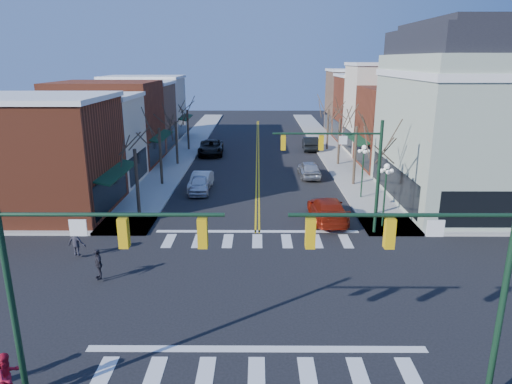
{
  "coord_description": "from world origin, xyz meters",
  "views": [
    {
      "loc": [
        0.05,
        -19.64,
        10.65
      ],
      "look_at": [
        -0.08,
        7.28,
        2.8
      ],
      "focal_mm": 32.0,
      "sensor_mm": 36.0,
      "label": 1
    }
  ],
  "objects_px": {
    "car_right_far": "(310,143)",
    "lamppost_corner": "(386,184)",
    "pedestrian_dark_b": "(76,242)",
    "pedestrian_red_b": "(8,376)",
    "car_right_near": "(328,209)",
    "car_left_far": "(211,148)",
    "pedestrian_dark_a": "(98,264)",
    "car_left_mid": "(201,181)",
    "victorian_corner": "(480,115)",
    "lamppost_midblock": "(363,162)",
    "car_left_near": "(200,184)",
    "car_right_mid": "(309,169)"
  },
  "relations": [
    {
      "from": "car_left_mid",
      "to": "car_right_near",
      "type": "xyz_separation_m",
      "value": [
        9.6,
        -7.78,
        0.08
      ]
    },
    {
      "from": "pedestrian_red_b",
      "to": "pedestrian_dark_a",
      "type": "xyz_separation_m",
      "value": [
        0.04,
        8.35,
        -0.04
      ]
    },
    {
      "from": "lamppost_midblock",
      "to": "pedestrian_red_b",
      "type": "bearing_deg",
      "value": -125.7
    },
    {
      "from": "victorian_corner",
      "to": "car_left_near",
      "type": "xyz_separation_m",
      "value": [
        -21.3,
        2.22,
        -5.95
      ]
    },
    {
      "from": "car_right_mid",
      "to": "lamppost_corner",
      "type": "bearing_deg",
      "value": 102.23
    },
    {
      "from": "lamppost_corner",
      "to": "pedestrian_dark_a",
      "type": "relative_size",
      "value": 2.79
    },
    {
      "from": "car_right_near",
      "to": "pedestrian_red_b",
      "type": "distance_m",
      "value": 21.48
    },
    {
      "from": "car_left_far",
      "to": "car_right_far",
      "type": "height_order",
      "value": "car_left_far"
    },
    {
      "from": "car_left_far",
      "to": "car_right_mid",
      "type": "distance_m",
      "value": 14.72
    },
    {
      "from": "lamppost_corner",
      "to": "car_right_near",
      "type": "xyz_separation_m",
      "value": [
        -3.4,
        1.42,
        -2.16
      ]
    },
    {
      "from": "pedestrian_red_b",
      "to": "lamppost_corner",
      "type": "bearing_deg",
      "value": -17.04
    },
    {
      "from": "pedestrian_dark_b",
      "to": "car_right_far",
      "type": "bearing_deg",
      "value": -105.25
    },
    {
      "from": "car_right_near",
      "to": "lamppost_midblock",
      "type": "bearing_deg",
      "value": -125.26
    },
    {
      "from": "car_right_far",
      "to": "pedestrian_red_b",
      "type": "height_order",
      "value": "pedestrian_red_b"
    },
    {
      "from": "lamppost_corner",
      "to": "car_right_near",
      "type": "bearing_deg",
      "value": 157.35
    },
    {
      "from": "pedestrian_dark_a",
      "to": "lamppost_corner",
      "type": "bearing_deg",
      "value": 85.65
    },
    {
      "from": "car_right_mid",
      "to": "pedestrian_dark_b",
      "type": "xyz_separation_m",
      "value": [
        -14.83,
        -18.19,
        0.18
      ]
    },
    {
      "from": "victorian_corner",
      "to": "car_left_far",
      "type": "height_order",
      "value": "victorian_corner"
    },
    {
      "from": "car_left_near",
      "to": "pedestrian_dark_a",
      "type": "relative_size",
      "value": 2.67
    },
    {
      "from": "car_left_mid",
      "to": "car_right_far",
      "type": "distance_m",
      "value": 20.88
    },
    {
      "from": "victorian_corner",
      "to": "car_right_mid",
      "type": "height_order",
      "value": "victorian_corner"
    },
    {
      "from": "car_right_far",
      "to": "pedestrian_dark_a",
      "type": "distance_m",
      "value": 37.21
    },
    {
      "from": "victorian_corner",
      "to": "lamppost_corner",
      "type": "height_order",
      "value": "victorian_corner"
    },
    {
      "from": "car_right_mid",
      "to": "car_right_far",
      "type": "bearing_deg",
      "value": -98.58
    },
    {
      "from": "victorian_corner",
      "to": "car_left_near",
      "type": "relative_size",
      "value": 3.43
    },
    {
      "from": "car_left_far",
      "to": "pedestrian_dark_a",
      "type": "height_order",
      "value": "pedestrian_dark_a"
    },
    {
      "from": "car_right_mid",
      "to": "pedestrian_dark_b",
      "type": "bearing_deg",
      "value": 48.92
    },
    {
      "from": "lamppost_midblock",
      "to": "car_right_mid",
      "type": "distance_m",
      "value": 7.98
    },
    {
      "from": "pedestrian_dark_b",
      "to": "car_left_mid",
      "type": "bearing_deg",
      "value": -98.2
    },
    {
      "from": "car_left_mid",
      "to": "car_left_far",
      "type": "bearing_deg",
      "value": 96.22
    },
    {
      "from": "victorian_corner",
      "to": "pedestrian_dark_a",
      "type": "xyz_separation_m",
      "value": [
        -24.36,
        -13.56,
        -5.73
      ]
    },
    {
      "from": "car_left_near",
      "to": "car_right_far",
      "type": "height_order",
      "value": "car_right_far"
    },
    {
      "from": "car_left_mid",
      "to": "lamppost_corner",
      "type": "bearing_deg",
      "value": -31.47
    },
    {
      "from": "lamppost_midblock",
      "to": "car_left_near",
      "type": "distance_m",
      "value": 13.31
    },
    {
      "from": "victorian_corner",
      "to": "pedestrian_red_b",
      "type": "relative_size",
      "value": 8.7
    },
    {
      "from": "victorian_corner",
      "to": "lamppost_corner",
      "type": "bearing_deg",
      "value": -144.14
    },
    {
      "from": "car_right_far",
      "to": "lamppost_corner",
      "type": "bearing_deg",
      "value": 95.06
    },
    {
      "from": "lamppost_corner",
      "to": "car_left_near",
      "type": "bearing_deg",
      "value": 147.69
    },
    {
      "from": "lamppost_midblock",
      "to": "car_left_far",
      "type": "bearing_deg",
      "value": 127.97
    },
    {
      "from": "car_left_near",
      "to": "lamppost_midblock",
      "type": "bearing_deg",
      "value": -9.61
    },
    {
      "from": "lamppost_corner",
      "to": "car_left_mid",
      "type": "bearing_deg",
      "value": 144.72
    },
    {
      "from": "car_left_far",
      "to": "pedestrian_dark_a",
      "type": "relative_size",
      "value": 3.84
    },
    {
      "from": "lamppost_midblock",
      "to": "pedestrian_dark_a",
      "type": "relative_size",
      "value": 2.79
    },
    {
      "from": "lamppost_midblock",
      "to": "car_right_mid",
      "type": "xyz_separation_m",
      "value": [
        -3.37,
        6.9,
        -2.17
      ]
    },
    {
      "from": "car_right_far",
      "to": "car_right_mid",
      "type": "bearing_deg",
      "value": 84.53
    },
    {
      "from": "lamppost_corner",
      "to": "pedestrian_red_b",
      "type": "xyz_separation_m",
      "value": [
        -16.1,
        -15.91,
        -1.99
      ]
    },
    {
      "from": "car_left_near",
      "to": "car_right_far",
      "type": "xyz_separation_m",
      "value": [
        11.2,
        18.6,
        0.11
      ]
    },
    {
      "from": "car_left_near",
      "to": "pedestrian_dark_a",
      "type": "xyz_separation_m",
      "value": [
        -3.06,
        -15.78,
        0.22
      ]
    },
    {
      "from": "car_right_mid",
      "to": "car_left_mid",
      "type": "bearing_deg",
      "value": 21.68
    },
    {
      "from": "victorian_corner",
      "to": "car_left_mid",
      "type": "distance_m",
      "value": 22.35
    }
  ]
}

